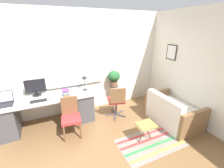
{
  "coord_description": "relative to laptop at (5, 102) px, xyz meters",
  "views": [
    {
      "loc": [
        -0.63,
        -3.11,
        2.27
      ],
      "look_at": [
        0.85,
        0.18,
        0.89
      ],
      "focal_mm": 24.0,
      "sensor_mm": 36.0,
      "label": 1
    }
  ],
  "objects": [
    {
      "name": "ground_plane",
      "position": [
        1.53,
        -0.35,
        -0.81
      ],
      "size": [
        14.0,
        14.0,
        0.0
      ],
      "primitive_type": "plane",
      "color": "brown"
    },
    {
      "name": "wall_back_with_window",
      "position": [
        1.53,
        0.44,
        0.55
      ],
      "size": [
        9.0,
        0.12,
        2.7
      ],
      "color": "white",
      "rests_on": "ground_plane"
    },
    {
      "name": "wall_right_with_picture",
      "position": [
        4.13,
        -0.35,
        0.54
      ],
      "size": [
        0.08,
        9.0,
        2.7
      ],
      "color": "white",
      "rests_on": "ground_plane"
    },
    {
      "name": "desk",
      "position": [
        0.81,
        0.0,
        -0.4
      ],
      "size": [
        2.16,
        0.72,
        0.75
      ],
      "color": "#B2B7BC",
      "rests_on": "ground_plane"
    },
    {
      "name": "laptop",
      "position": [
        0.0,
        0.0,
        0.0
      ],
      "size": [
        0.31,
        0.32,
        0.25
      ],
      "color": "black",
      "rests_on": "desk"
    },
    {
      "name": "monitor",
      "position": [
        0.6,
        0.21,
        0.15
      ],
      "size": [
        0.45,
        0.2,
        0.39
      ],
      "color": "black",
      "rests_on": "desk"
    },
    {
      "name": "keyboard",
      "position": [
        0.64,
        -0.15,
        -0.05
      ],
      "size": [
        0.34,
        0.13,
        0.02
      ],
      "color": "black",
      "rests_on": "desk"
    },
    {
      "name": "mouse",
      "position": [
        0.89,
        -0.14,
        -0.04
      ],
      "size": [
        0.04,
        0.06,
        0.03
      ],
      "color": "slate",
      "rests_on": "desk"
    },
    {
      "name": "desk_lamp",
      "position": [
        1.73,
        0.06,
        0.23
      ],
      "size": [
        0.14,
        0.14,
        0.38
      ],
      "color": "#2D2D33",
      "rests_on": "desk"
    },
    {
      "name": "book_stack",
      "position": [
        1.24,
        -0.08,
        0.02
      ],
      "size": [
        0.18,
        0.17,
        0.15
      ],
      "color": "olive",
      "rests_on": "desk"
    },
    {
      "name": "desk_chair_wooden",
      "position": [
        1.23,
        -0.55,
        -0.35
      ],
      "size": [
        0.43,
        0.44,
        0.86
      ],
      "rotation": [
        0.0,
        0.0,
        -0.11
      ],
      "color": "brown",
      "rests_on": "ground_plane"
    },
    {
      "name": "office_chair_swivel",
      "position": [
        2.45,
        -0.32,
        -0.33
      ],
      "size": [
        0.56,
        0.57,
        0.87
      ],
      "rotation": [
        0.0,
        0.0,
        2.87
      ],
      "color": "#47474C",
      "rests_on": "ground_plane"
    },
    {
      "name": "couch_loveseat",
      "position": [
        3.59,
        -1.13,
        -0.53
      ],
      "size": [
        0.82,
        1.28,
        0.76
      ],
      "rotation": [
        0.0,
        0.0,
        1.57
      ],
      "color": "white",
      "rests_on": "ground_plane"
    },
    {
      "name": "plant_stand",
      "position": [
        2.63,
        0.24,
        -0.24
      ],
      "size": [
        0.25,
        0.25,
        0.65
      ],
      "color": "#333338",
      "rests_on": "ground_plane"
    },
    {
      "name": "potted_plant",
      "position": [
        2.63,
        0.24,
        0.11
      ],
      "size": [
        0.35,
        0.35,
        0.45
      ],
      "color": "brown",
      "rests_on": "plant_stand"
    },
    {
      "name": "floor_rug_striped",
      "position": [
        2.67,
        -1.53,
        -0.8
      ],
      "size": [
        1.38,
        0.78,
        0.01
      ],
      "color": "gray",
      "rests_on": "ground_plane"
    },
    {
      "name": "folding_stool",
      "position": [
        2.59,
        -1.42,
        -0.44
      ],
      "size": [
        0.38,
        0.33,
        0.41
      ],
      "color": "olive",
      "rests_on": "ground_plane"
    }
  ]
}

